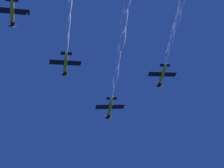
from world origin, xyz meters
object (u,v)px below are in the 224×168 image
object	(u,v)px
airplane_left_wingman	(66,64)
airplane_right_wingman	(162,75)
airplane_lead	(110,108)
airplane_slot_tail	(12,13)

from	to	relation	value
airplane_left_wingman	airplane_right_wingman	distance (m)	30.77
airplane_lead	airplane_right_wingman	bearing A→B (deg)	-148.09
airplane_lead	airplane_slot_tail	bearing A→B (deg)	114.13
airplane_lead	airplane_left_wingman	distance (m)	20.50
airplane_lead	airplane_right_wingman	xyz separation A→B (m)	(-17.05, -10.62, 0.61)
airplane_lead	airplane_right_wingman	distance (m)	20.10
airplane_lead	airplane_right_wingman	world-z (taller)	airplane_right_wingman
airplane_left_wingman	airplane_slot_tail	bearing A→B (deg)	114.95
airplane_left_wingman	airplane_slot_tail	world-z (taller)	airplane_left_wingman
airplane_lead	airplane_left_wingman	bearing A→B (deg)	113.28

